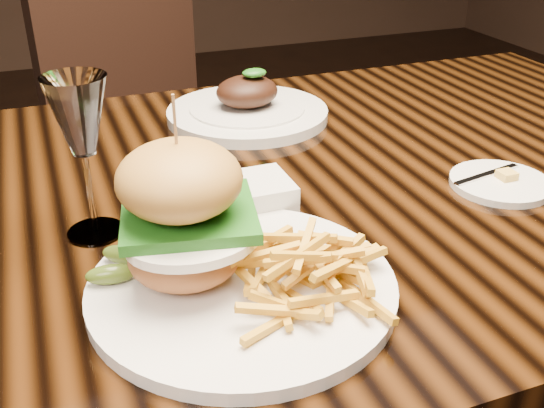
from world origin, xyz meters
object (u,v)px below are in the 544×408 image
object	(u,v)px
dining_table	(257,232)
chair_far	(147,118)
burger_plate	(229,248)
wine_glass	(80,122)
far_dish	(247,109)

from	to	relation	value
dining_table	chair_far	distance (m)	0.90
burger_plate	wine_glass	size ratio (longest dim) A/B	1.64
burger_plate	far_dish	xyz separation A→B (m)	(0.18, 0.48, -0.04)
dining_table	burger_plate	world-z (taller)	burger_plate
dining_table	chair_far	size ratio (longest dim) A/B	1.68
chair_far	dining_table	bearing A→B (deg)	-109.79
dining_table	far_dish	distance (m)	0.28
dining_table	chair_far	world-z (taller)	chair_far
burger_plate	far_dish	world-z (taller)	burger_plate
burger_plate	wine_glass	xyz separation A→B (m)	(-0.11, 0.17, 0.09)
far_dish	chair_far	world-z (taller)	chair_far
wine_glass	burger_plate	bearing A→B (deg)	-56.05
wine_glass	chair_far	bearing A→B (deg)	76.62
chair_far	wine_glass	bearing A→B (deg)	-123.15
dining_table	burger_plate	bearing A→B (deg)	-115.59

